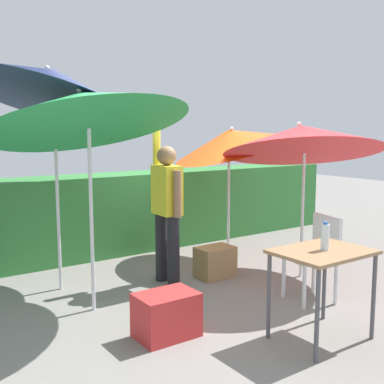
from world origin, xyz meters
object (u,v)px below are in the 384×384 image
object	(u,v)px
chair_plastic	(316,252)
person_vendor	(167,204)
umbrella_yellow	(84,110)
folding_table	(322,261)
umbrella_rainbow	(230,140)
umbrella_orange	(302,139)
bottle_water	(325,237)
crate_cardboard	(215,262)
cooler_box	(166,315)
umbrella_navy	(50,85)

from	to	relation	value
chair_plastic	person_vendor	bearing A→B (deg)	126.41
umbrella_yellow	folding_table	world-z (taller)	umbrella_yellow
umbrella_rainbow	umbrella_orange	xyz separation A→B (m)	(0.15, -1.13, 0.03)
person_vendor	folding_table	distance (m)	2.02
person_vendor	bottle_water	size ratio (longest dim) A/B	7.83
crate_cardboard	umbrella_yellow	bearing A→B (deg)	-175.34
umbrella_rainbow	crate_cardboard	world-z (taller)	umbrella_rainbow
person_vendor	folding_table	size ratio (longest dim) A/B	2.35
umbrella_yellow	cooler_box	world-z (taller)	umbrella_yellow
umbrella_rainbow	bottle_water	bearing A→B (deg)	-112.15
umbrella_yellow	crate_cardboard	world-z (taller)	umbrella_yellow
cooler_box	bottle_water	bearing A→B (deg)	-36.71
cooler_box	crate_cardboard	world-z (taller)	cooler_box
folding_table	umbrella_orange	bearing A→B (deg)	48.41
chair_plastic	cooler_box	world-z (taller)	chair_plastic
umbrella_navy	crate_cardboard	world-z (taller)	umbrella_navy
umbrella_rainbow	person_vendor	bearing A→B (deg)	-161.10
umbrella_orange	umbrella_navy	xyz separation A→B (m)	(-2.55, 1.27, 0.59)
bottle_water	umbrella_yellow	bearing A→B (deg)	128.70
umbrella_rainbow	chair_plastic	world-z (taller)	umbrella_rainbow
umbrella_rainbow	bottle_water	size ratio (longest dim) A/B	8.43
person_vendor	bottle_water	xyz separation A→B (m)	(0.31, -1.99, -0.04)
umbrella_orange	crate_cardboard	distance (m)	1.79
folding_table	umbrella_navy	bearing A→B (deg)	118.55
cooler_box	bottle_water	world-z (taller)	bottle_water
crate_cardboard	umbrella_rainbow	bearing A→B (deg)	39.44
crate_cardboard	bottle_water	world-z (taller)	bottle_water
umbrella_orange	person_vendor	bearing A→B (deg)	154.73
umbrella_yellow	folding_table	xyz separation A→B (m)	(1.37, -1.72, -1.28)
chair_plastic	bottle_water	xyz separation A→B (m)	(-0.68, -0.65, 0.38)
umbrella_yellow	folding_table	size ratio (longest dim) A/B	3.03
crate_cardboard	umbrella_navy	bearing A→B (deg)	157.24
umbrella_rainbow	folding_table	world-z (taller)	umbrella_rainbow
umbrella_yellow	cooler_box	distance (m)	2.02
umbrella_yellow	folding_table	bearing A→B (deg)	-51.35
umbrella_rainbow	folding_table	xyz separation A→B (m)	(-1.00, -2.43, -0.96)
person_vendor	bottle_water	world-z (taller)	person_vendor
person_vendor	crate_cardboard	size ratio (longest dim) A/B	4.17
umbrella_rainbow	cooler_box	bearing A→B (deg)	-141.48
umbrella_orange	umbrella_navy	distance (m)	2.91
umbrella_orange	umbrella_navy	bearing A→B (deg)	153.59
folding_table	person_vendor	bearing A→B (deg)	98.55
crate_cardboard	folding_table	bearing A→B (deg)	-99.24
umbrella_orange	cooler_box	size ratio (longest dim) A/B	4.08
chair_plastic	crate_cardboard	distance (m)	1.31
person_vendor	crate_cardboard	distance (m)	0.97
umbrella_orange	bottle_water	world-z (taller)	umbrella_orange
crate_cardboard	bottle_water	xyz separation A→B (m)	(-0.29, -1.86, 0.70)
umbrella_navy	person_vendor	distance (m)	1.81
umbrella_navy	person_vendor	world-z (taller)	umbrella_navy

